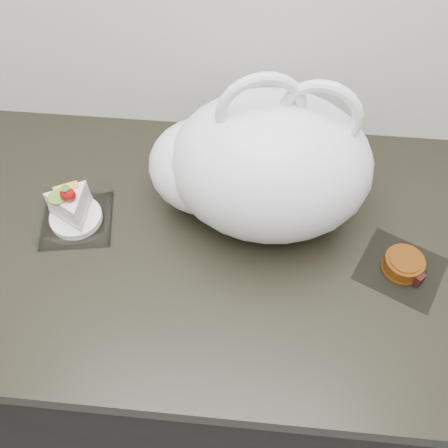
% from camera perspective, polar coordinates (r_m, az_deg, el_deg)
% --- Properties ---
extents(counter, '(2.04, 0.64, 0.90)m').
position_cam_1_polar(counter, '(1.32, -2.64, -12.82)').
color(counter, black).
rests_on(counter, ground).
extents(cake_tray, '(0.15, 0.15, 0.10)m').
position_cam_1_polar(cake_tray, '(0.97, -16.79, 1.35)').
color(cake_tray, white).
rests_on(cake_tray, counter).
extents(mooncake_wrap, '(0.18, 0.18, 0.03)m').
position_cam_1_polar(mooncake_wrap, '(0.93, 19.81, -4.50)').
color(mooncake_wrap, white).
rests_on(mooncake_wrap, counter).
extents(plastic_bag, '(0.40, 0.29, 0.32)m').
position_cam_1_polar(plastic_bag, '(0.87, 3.80, 6.68)').
color(plastic_bag, white).
rests_on(plastic_bag, counter).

